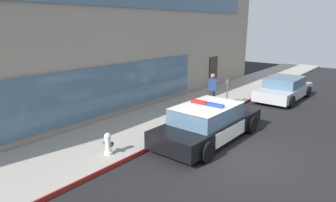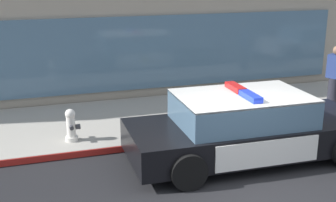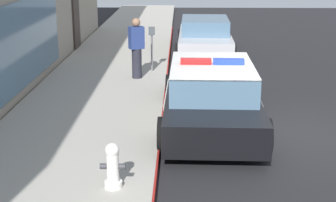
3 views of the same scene
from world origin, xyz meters
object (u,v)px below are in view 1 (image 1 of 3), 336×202
(police_cruiser, at_px, (208,122))
(fire_hydrant, at_px, (108,144))
(car_down_street, at_px, (284,89))
(pedestrian_on_sidewalk, at_px, (212,90))
(parking_meter, at_px, (227,87))

(police_cruiser, distance_m, fire_hydrant, 3.78)
(car_down_street, height_order, pedestrian_on_sidewalk, pedestrian_on_sidewalk)
(car_down_street, bearing_deg, fire_hydrant, 171.68)
(police_cruiser, xyz_separation_m, parking_meter, (4.38, 1.52, 0.40))
(pedestrian_on_sidewalk, distance_m, parking_meter, 0.94)
(parking_meter, bearing_deg, fire_hydrant, 178.74)
(pedestrian_on_sidewalk, bearing_deg, parking_meter, 129.27)
(fire_hydrant, bearing_deg, pedestrian_on_sidewalk, 1.78)
(fire_hydrant, bearing_deg, police_cruiser, -26.64)
(car_down_street, bearing_deg, pedestrian_on_sidewalk, 155.58)
(pedestrian_on_sidewalk, bearing_deg, police_cruiser, 1.80)
(fire_hydrant, relative_size, pedestrian_on_sidewalk, 0.42)
(parking_meter, bearing_deg, car_down_street, -26.13)
(car_down_street, distance_m, pedestrian_on_sidewalk, 4.94)
(police_cruiser, height_order, parking_meter, police_cruiser)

